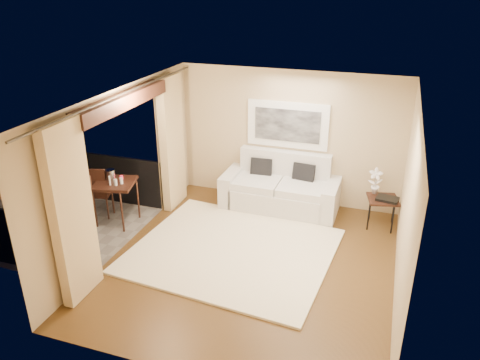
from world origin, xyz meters
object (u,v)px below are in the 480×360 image
at_px(side_table, 383,201).
at_px(bistro_table, 115,186).
at_px(sofa, 281,189).
at_px(balcony_chair_near, 79,198).
at_px(ice_bucket, 111,175).
at_px(orchid, 375,181).
at_px(balcony_chair_far, 97,189).

distance_m(side_table, bistro_table, 4.94).
distance_m(sofa, bistro_table, 3.22).
distance_m(balcony_chair_near, ice_bucket, 0.69).
distance_m(sofa, orchid, 1.84).
relative_size(bistro_table, ice_bucket, 4.28).
bearing_deg(balcony_chair_near, ice_bucket, 60.21).
distance_m(sofa, side_table, 1.98).
relative_size(side_table, bistro_table, 0.74).
distance_m(orchid, balcony_chair_near, 5.43).
height_order(side_table, balcony_chair_far, balcony_chair_far).
bearing_deg(orchid, sofa, 179.39).
distance_m(sofa, ice_bucket, 3.31).
relative_size(orchid, bistro_table, 0.58).
distance_m(balcony_chair_far, balcony_chair_near, 0.48).
xyz_separation_m(orchid, balcony_chair_far, (-5.00, -1.53, -0.22)).
distance_m(sofa, balcony_chair_far, 3.57).
relative_size(sofa, orchid, 4.62).
height_order(sofa, ice_bucket, sofa).
bearing_deg(ice_bucket, side_table, 15.43).
height_order(sofa, side_table, sofa).
bearing_deg(side_table, balcony_chair_far, -165.25).
bearing_deg(balcony_chair_far, side_table, 176.52).
bearing_deg(bistro_table, side_table, 16.62).
relative_size(balcony_chair_near, ice_bucket, 5.33).
xyz_separation_m(bistro_table, balcony_chair_near, (-0.49, -0.42, -0.13)).
xyz_separation_m(bistro_table, ice_bucket, (-0.11, 0.07, 0.18)).
relative_size(orchid, balcony_chair_far, 0.47).
relative_size(balcony_chair_far, ice_bucket, 5.23).
bearing_deg(orchid, balcony_chair_far, -162.94).
xyz_separation_m(side_table, balcony_chair_far, (-5.17, -1.36, 0.09)).
height_order(orchid, ice_bucket, orchid).
height_order(orchid, bistro_table, orchid).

